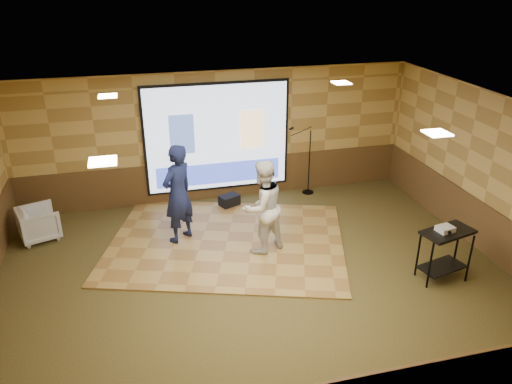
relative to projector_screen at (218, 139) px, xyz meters
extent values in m
plane|color=#2C3819|center=(0.00, -3.44, -1.47)|extent=(9.00, 9.00, 0.00)
cube|color=tan|center=(0.00, 0.06, 0.03)|extent=(9.00, 0.04, 3.00)
cube|color=tan|center=(0.00, -6.94, 0.03)|extent=(9.00, 0.04, 3.00)
cube|color=tan|center=(4.50, -3.44, 0.03)|extent=(0.04, 7.00, 3.00)
cube|color=white|center=(0.00, -3.44, 1.53)|extent=(9.00, 7.00, 0.04)
cube|color=#513B1B|center=(0.00, 0.04, -1.00)|extent=(9.00, 0.04, 0.95)
cube|color=#513B1B|center=(4.48, -3.44, -1.00)|extent=(0.04, 7.00, 0.95)
cube|color=black|center=(0.00, 0.01, 0.03)|extent=(3.32, 0.03, 2.52)
cube|color=#C9DDFF|center=(0.00, -0.02, 0.03)|extent=(3.20, 0.02, 2.40)
cube|color=#3E5289|center=(-0.80, -0.03, 0.18)|extent=(0.55, 0.01, 0.90)
cube|color=#F5CD8D|center=(0.80, -0.03, 0.18)|extent=(0.55, 0.01, 0.90)
cube|color=blue|center=(0.00, -0.03, -0.82)|extent=(2.88, 0.01, 0.50)
cube|color=#FFE7BF|center=(-2.20, -1.64, 1.50)|extent=(0.32, 0.32, 0.02)
cube|color=#FFE7BF|center=(2.20, -1.64, 1.50)|extent=(0.32, 0.32, 0.02)
cube|color=#FFE7BF|center=(-2.20, -4.94, 1.50)|extent=(0.32, 0.32, 0.02)
cube|color=#FFE7BF|center=(2.20, -4.94, 1.50)|extent=(0.32, 0.32, 0.02)
cube|color=olive|center=(-0.24, -2.11, -1.46)|extent=(5.46, 4.76, 0.03)
imported|color=#161D46|center=(-1.12, -1.80, -0.45)|extent=(0.86, 0.83, 1.99)
imported|color=silver|center=(0.36, -2.59, -0.53)|extent=(1.10, 1.00, 1.83)
cylinder|color=black|center=(2.80, -4.46, -1.02)|extent=(0.04, 0.04, 0.91)
cylinder|color=black|center=(3.57, -4.46, -1.02)|extent=(0.04, 0.04, 0.91)
cylinder|color=black|center=(2.80, -4.07, -1.02)|extent=(0.04, 0.04, 0.91)
cylinder|color=black|center=(3.57, -4.07, -1.02)|extent=(0.04, 0.04, 0.91)
cube|color=black|center=(3.18, -4.27, -0.54)|extent=(0.91, 0.48, 0.05)
cube|color=black|center=(3.18, -4.27, -1.24)|extent=(0.81, 0.43, 0.03)
cube|color=silver|center=(3.12, -4.26, -0.48)|extent=(0.31, 0.27, 0.09)
cylinder|color=black|center=(2.15, -0.23, -1.46)|extent=(0.27, 0.27, 0.02)
cylinder|color=black|center=(2.15, -0.23, -0.69)|extent=(0.02, 0.02, 1.58)
cylinder|color=black|center=(1.92, -0.23, 0.10)|extent=(0.50, 0.02, 0.20)
cylinder|color=black|center=(1.68, -0.23, 0.19)|extent=(0.12, 0.05, 0.08)
imported|color=gray|center=(-3.86, -1.01, -1.14)|extent=(0.93, 0.92, 0.67)
cube|color=black|center=(0.14, -0.51, -1.34)|extent=(0.51, 0.44, 0.27)
camera|label=1|loc=(-1.80, -10.65, 3.58)|focal=35.00mm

